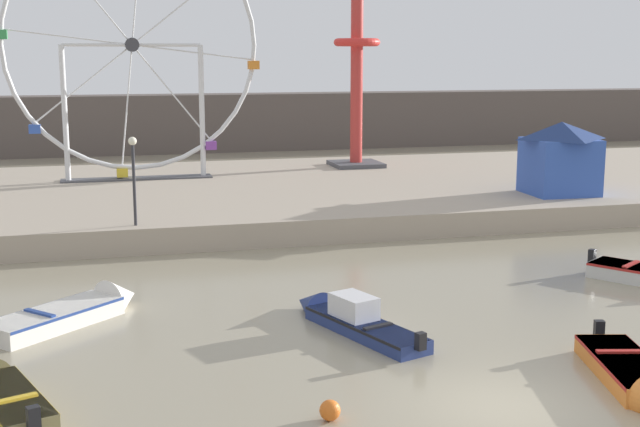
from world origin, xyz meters
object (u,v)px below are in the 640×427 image
at_px(drop_tower_red_tower, 357,65).
at_px(motorboat_white_red_stripe, 80,310).
at_px(ferris_wheel_white_frame, 132,49).
at_px(mooring_buoy_orange, 330,410).
at_px(promenade_lamp_near, 133,167).
at_px(motorboat_navy_blue, 346,317).
at_px(carnival_booth_blue_tent, 560,157).
at_px(motorboat_orange_hull, 639,381).
at_px(motorboat_olive_wood, 2,393).

bearing_deg(drop_tower_red_tower, motorboat_white_red_stripe, -123.99).
height_order(ferris_wheel_white_frame, mooring_buoy_orange, ferris_wheel_white_frame).
bearing_deg(promenade_lamp_near, mooring_buoy_orange, -79.62).
bearing_deg(ferris_wheel_white_frame, promenade_lamp_near, -93.28).
relative_size(motorboat_navy_blue, carnival_booth_blue_tent, 1.65).
xyz_separation_m(motorboat_orange_hull, drop_tower_red_tower, (3.13, 31.42, 6.55)).
height_order(ferris_wheel_white_frame, carnival_booth_blue_tent, ferris_wheel_white_frame).
bearing_deg(motorboat_navy_blue, motorboat_orange_hull, -159.80).
relative_size(motorboat_olive_wood, motorboat_white_red_stripe, 0.93).
bearing_deg(motorboat_orange_hull, motorboat_white_red_stripe, -111.41).
bearing_deg(motorboat_navy_blue, drop_tower_red_tower, -36.97).
distance_m(motorboat_olive_wood, ferris_wheel_white_frame, 27.79).
distance_m(motorboat_navy_blue, motorboat_white_red_stripe, 7.60).
bearing_deg(motorboat_orange_hull, mooring_buoy_orange, -78.24).
distance_m(motorboat_white_red_stripe, mooring_buoy_orange, 9.83).
height_order(motorboat_navy_blue, promenade_lamp_near, promenade_lamp_near).
height_order(carnival_booth_blue_tent, mooring_buoy_orange, carnival_booth_blue_tent).
distance_m(motorboat_orange_hull, motorboat_olive_wood, 14.02).
relative_size(motorboat_orange_hull, ferris_wheel_white_frame, 0.36).
distance_m(motorboat_navy_blue, motorboat_orange_hull, 7.92).
bearing_deg(promenade_lamp_near, motorboat_olive_wood, -104.29).
bearing_deg(motorboat_olive_wood, promenade_lamp_near, -33.95).
xyz_separation_m(ferris_wheel_white_frame, carnival_booth_blue_tent, (18.72, -9.90, -4.92)).
height_order(motorboat_navy_blue, drop_tower_red_tower, drop_tower_red_tower).
distance_m(motorboat_olive_wood, mooring_buoy_orange, 7.11).
relative_size(motorboat_olive_wood, promenade_lamp_near, 1.27).
bearing_deg(motorboat_navy_blue, carnival_booth_blue_tent, -66.14).
relative_size(promenade_lamp_near, mooring_buoy_orange, 7.67).
xyz_separation_m(drop_tower_red_tower, promenade_lamp_near, (-13.28, -14.47, -3.52)).
relative_size(motorboat_navy_blue, ferris_wheel_white_frame, 0.42).
bearing_deg(motorboat_white_red_stripe, motorboat_navy_blue, -61.90).
xyz_separation_m(motorboat_orange_hull, motorboat_white_red_stripe, (-12.16, 8.74, 0.03)).
relative_size(drop_tower_red_tower, carnival_booth_blue_tent, 3.83).
bearing_deg(motorboat_navy_blue, mooring_buoy_orange, 141.21).
bearing_deg(ferris_wheel_white_frame, motorboat_olive_wood, -99.21).
bearing_deg(mooring_buoy_orange, carnival_booth_blue_tent, 49.43).
xyz_separation_m(motorboat_orange_hull, ferris_wheel_white_frame, (-9.43, 29.35, 7.44)).
bearing_deg(mooring_buoy_orange, motorboat_white_red_stripe, 120.99).
relative_size(motorboat_orange_hull, mooring_buoy_orange, 10.98).
bearing_deg(promenade_lamp_near, motorboat_white_red_stripe, -103.79).
xyz_separation_m(motorboat_navy_blue, motorboat_orange_hull, (5.02, -6.13, -0.04)).
xyz_separation_m(motorboat_navy_blue, mooring_buoy_orange, (-2.08, -5.81, -0.07)).
xyz_separation_m(motorboat_white_red_stripe, carnival_booth_blue_tent, (21.45, 10.72, 2.49)).
bearing_deg(ferris_wheel_white_frame, mooring_buoy_orange, -85.40).
xyz_separation_m(motorboat_olive_wood, drop_tower_red_tower, (16.85, 28.50, 6.54)).
bearing_deg(motorboat_olive_wood, motorboat_white_red_stripe, -34.66).
distance_m(motorboat_navy_blue, promenade_lamp_near, 12.34).
relative_size(motorboat_olive_wood, drop_tower_red_tower, 0.33).
xyz_separation_m(motorboat_orange_hull, carnival_booth_blue_tent, (9.29, 19.46, 2.52)).
xyz_separation_m(motorboat_white_red_stripe, ferris_wheel_white_frame, (2.73, 20.62, 7.41)).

